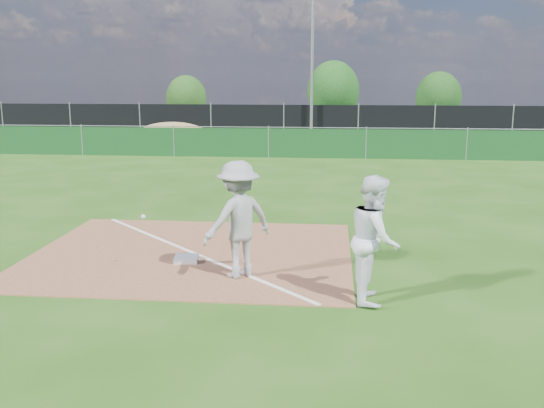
{
  "coord_description": "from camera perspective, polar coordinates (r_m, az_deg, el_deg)",
  "views": [
    {
      "loc": [
        2.6,
        -9.88,
        3.32
      ],
      "look_at": [
        1.53,
        1.0,
        1.0
      ],
      "focal_mm": 40.0,
      "sensor_mm": 36.0,
      "label": 1
    }
  ],
  "objects": [
    {
      "name": "dirt_mound",
      "position": [
        29.51,
        -9.38,
        6.49
      ],
      "size": [
        3.38,
        2.6,
        1.17
      ],
      "primitive_type": "ellipsoid",
      "color": "#A1804E",
      "rests_on": "ground"
    },
    {
      "name": "tree_right",
      "position": [
        43.14,
        15.39,
        9.62
      ],
      "size": [
        3.06,
        3.06,
        3.63
      ],
      "color": "#382316",
      "rests_on": "ground"
    },
    {
      "name": "foul_line",
      "position": [
        11.66,
        -7.51,
        -4.54
      ],
      "size": [
        5.01,
        5.01,
        0.01
      ],
      "primitive_type": "cube",
      "rotation": [
        0.0,
        0.0,
        0.79
      ],
      "color": "white",
      "rests_on": "infield_dirt"
    },
    {
      "name": "parking_lot",
      "position": [
        38.12,
        1.71,
        6.97
      ],
      "size": [
        46.0,
        9.0,
        0.01
      ],
      "primitive_type": "cube",
      "color": "black",
      "rests_on": "ground"
    },
    {
      "name": "infield_dirt",
      "position": [
        11.67,
        -7.51,
        -4.61
      ],
      "size": [
        6.0,
        5.0,
        0.02
      ],
      "primitive_type": "cube",
      "color": "brown",
      "rests_on": "ground"
    },
    {
      "name": "first_base",
      "position": [
        11.15,
        -8.07,
        -5.12
      ],
      "size": [
        0.47,
        0.47,
        0.09
      ],
      "primitive_type": "cube",
      "rotation": [
        0.0,
        0.0,
        0.13
      ],
      "color": "silver",
      "rests_on": "infield_dirt"
    },
    {
      "name": "tree_mid",
      "position": [
        44.43,
        5.78,
        10.55
      ],
      "size": [
        3.72,
        3.72,
        4.42
      ],
      "color": "#382316",
      "rests_on": "ground"
    },
    {
      "name": "tree_left",
      "position": [
        43.94,
        -8.07,
        9.79
      ],
      "size": [
        2.85,
        2.85,
        3.38
      ],
      "color": "#382316",
      "rests_on": "ground"
    },
    {
      "name": "ground",
      "position": [
        20.32,
        -1.8,
        2.56
      ],
      "size": [
        90.0,
        90.0,
        0.0
      ],
      "primitive_type": "plane",
      "color": "#234E10",
      "rests_on": "ground"
    },
    {
      "name": "light_pole",
      "position": [
        32.61,
        3.79,
        13.14
      ],
      "size": [
        0.16,
        0.16,
        8.0
      ],
      "primitive_type": "cylinder",
      "color": "slate",
      "rests_on": "ground"
    },
    {
      "name": "green_fence",
      "position": [
        25.17,
        -0.34,
        5.76
      ],
      "size": [
        44.0,
        0.05,
        1.2
      ],
      "primitive_type": "cube",
      "color": "#103D18",
      "rests_on": "ground"
    },
    {
      "name": "play_at_first",
      "position": [
        10.02,
        -3.19,
        -1.46
      ],
      "size": [
        2.41,
        1.36,
        1.95
      ],
      "color": "#AAABAD",
      "rests_on": "infield_dirt"
    },
    {
      "name": "car_left",
      "position": [
        37.98,
        -9.68,
        7.95
      ],
      "size": [
        4.8,
        2.97,
        1.52
      ],
      "primitive_type": "imported",
      "rotation": [
        0.0,
        0.0,
        1.85
      ],
      "color": "#9EA1A6",
      "rests_on": "parking_lot"
    },
    {
      "name": "black_fence",
      "position": [
        33.07,
        1.11,
        7.77
      ],
      "size": [
        46.0,
        0.04,
        1.8
      ],
      "primitive_type": "cube",
      "color": "black",
      "rests_on": "ground"
    },
    {
      "name": "car_mid",
      "position": [
        37.75,
        2.97,
        8.07
      ],
      "size": [
        4.86,
        2.82,
        1.51
      ],
      "primitive_type": "imported",
      "rotation": [
        0.0,
        0.0,
        1.29
      ],
      "color": "black",
      "rests_on": "parking_lot"
    },
    {
      "name": "runner",
      "position": [
        9.1,
        9.65,
        -3.25
      ],
      "size": [
        0.74,
        0.94,
        1.91
      ],
      "primitive_type": "imported",
      "rotation": [
        0.0,
        0.0,
        1.56
      ],
      "color": "white",
      "rests_on": "ground"
    },
    {
      "name": "car_right",
      "position": [
        38.72,
        12.19,
        7.67
      ],
      "size": [
        4.38,
        2.86,
        1.18
      ],
      "primitive_type": "imported",
      "rotation": [
        0.0,
        0.0,
        1.25
      ],
      "color": "black",
      "rests_on": "parking_lot"
    }
  ]
}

